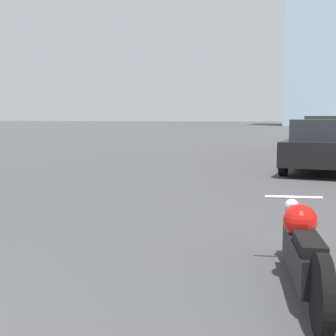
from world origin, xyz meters
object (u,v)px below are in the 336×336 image
Objects in this scene: parked_car_black at (319,146)px; parked_car_yellow at (320,133)px; motorcycle at (303,250)px; parked_car_silver at (330,126)px; parked_car_red at (327,128)px; parked_car_blue at (332,124)px.

parked_car_yellow is at bearing 95.34° from parked_car_black.
parked_car_silver is at bearing 78.43° from motorcycle.
parked_car_black is 34.93m from parked_car_silver.
motorcycle is 20.96m from parked_car_yellow.
parked_car_red reaches higher than motorcycle.
parked_car_red is at bearing -84.90° from parked_car_silver.
parked_car_silver is (-0.34, 45.24, 0.41)m from motorcycle.
parked_car_blue reaches higher than parked_car_red.
parked_car_blue is at bearing 86.42° from parked_car_red.
parked_car_black is at bearing -88.41° from parked_car_yellow.
parked_car_red is at bearing 89.61° from parked_car_yellow.
parked_car_red is 10.94m from parked_car_silver.
parked_car_yellow reaches higher than motorcycle.
motorcycle is at bearing -93.12° from parked_car_blue.
parked_car_silver is at bearing -93.56° from parked_car_blue.
parked_car_yellow is (-0.30, 10.63, 0.07)m from parked_car_black.
parked_car_black reaches higher than parked_car_silver.
parked_car_black is 1.04× the size of parked_car_yellow.
parked_car_yellow is 36.17m from parked_car_blue.
parked_car_silver is (-0.11, 34.93, 0.01)m from parked_car_black.
parked_car_red is 1.10× the size of parked_car_blue.
parked_car_blue is (0.12, 22.81, 0.06)m from parked_car_red.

